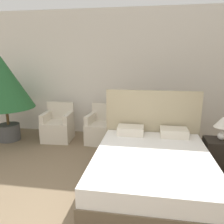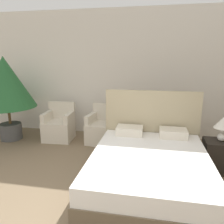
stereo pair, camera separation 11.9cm
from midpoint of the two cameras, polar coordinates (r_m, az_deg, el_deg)
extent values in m
cube|color=silver|center=(5.19, 1.25, 9.79)|extent=(10.00, 0.06, 2.90)
cube|color=brown|center=(3.28, 10.65, -16.99)|extent=(1.63, 1.96, 0.30)
cube|color=white|center=(3.16, 10.87, -12.86)|extent=(1.59, 1.92, 0.23)
cube|color=tan|center=(4.01, 11.07, -3.54)|extent=(1.66, 0.06, 1.27)
cube|color=silver|center=(3.82, 5.53, -4.81)|extent=(0.45, 0.31, 0.14)
cube|color=silver|center=(3.83, 16.54, -5.29)|extent=(0.45, 0.31, 0.14)
cube|color=beige|center=(5.12, -13.08, -4.68)|extent=(0.65, 0.61, 0.44)
cube|color=beige|center=(5.24, -12.36, 0.52)|extent=(0.62, 0.10, 0.39)
cube|color=beige|center=(5.13, -16.00, -1.16)|extent=(0.13, 0.52, 0.19)
cube|color=beige|center=(4.95, -10.45, -1.39)|extent=(0.13, 0.52, 0.19)
cube|color=beige|center=(4.81, -1.85, -5.53)|extent=(0.69, 0.65, 0.44)
cube|color=beige|center=(4.93, -0.88, -0.01)|extent=(0.62, 0.14, 0.39)
cube|color=beige|center=(4.81, -4.81, -1.65)|extent=(0.16, 0.53, 0.19)
cube|color=beige|center=(4.64, 1.15, -2.18)|extent=(0.16, 0.53, 0.19)
cylinder|color=#4C4C4C|center=(5.53, -24.28, -4.59)|extent=(0.47, 0.47, 0.37)
cylinder|color=brown|center=(5.43, -24.68, -0.79)|extent=(0.06, 0.06, 0.39)
cone|color=#235B2D|center=(5.31, -25.49, 7.06)|extent=(1.24, 1.24, 1.11)
cube|color=black|center=(4.06, 26.91, -10.25)|extent=(0.48, 0.40, 0.53)
sphere|color=white|center=(3.96, 27.49, -5.84)|extent=(0.13, 0.13, 0.13)
cylinder|color=white|center=(3.92, 27.66, -4.35)|extent=(0.02, 0.02, 0.09)
cone|color=silver|center=(3.89, 27.89, -2.43)|extent=(0.28, 0.28, 0.19)
camera|label=1|loc=(0.06, -89.22, 0.19)|focal=35.00mm
camera|label=2|loc=(0.06, 90.78, -0.19)|focal=35.00mm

